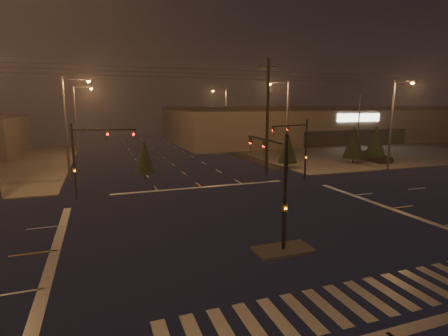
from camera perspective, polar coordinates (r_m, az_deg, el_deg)
The scene contains 22 objects.
ground at distance 21.92m, azimuth 4.47°, elevation -9.43°, with size 140.00×140.00×0.00m, color black.
sidewalk_ne at distance 62.60m, azimuth 18.49°, elevation 3.00°, with size 36.00×36.00×0.12m, color #4E4B45.
median_island at distance 18.57m, azimuth 9.65°, elevation -13.02°, with size 3.00×1.60×0.15m, color #4E4B45.
crosswalk at distance 14.92m, azimuth 19.64°, elevation -19.93°, with size 15.00×2.60×0.01m, color beige.
stop_bar_near at distance 13.69m, azimuth 25.38°, elevation -23.32°, with size 16.00×0.50×0.01m, color beige.
stop_bar_far at distance 31.86m, azimuth -3.64°, elevation -3.14°, with size 16.00×0.50×0.01m, color beige.
parking_lot at distance 64.33m, azimuth 23.10°, elevation 2.87°, with size 50.00×24.00×0.08m, color black.
retail_building at distance 78.13m, azimuth 14.31°, elevation 7.32°, with size 60.20×28.30×7.20m.
signal_mast_median at distance 18.25m, azimuth 8.57°, elevation -1.29°, with size 0.25×4.59×6.00m.
signal_mast_ne at distance 34.28m, azimuth 12.18°, elevation 4.02°, with size 4.84×1.86×6.00m.
signal_mast_nw at distance 29.18m, azimuth -21.48°, elevation 2.49°, with size 4.84×1.86×6.00m.
streetlight_1 at distance 36.94m, azimuth -23.99°, elevation 6.93°, with size 2.77×0.32×10.00m.
streetlight_2 at distance 52.90m, azimuth -22.78°, elevation 7.75°, with size 2.77×0.32×10.00m.
streetlight_3 at distance 40.03m, azimuth 9.91°, elevation 7.84°, with size 2.77×0.32×10.00m.
streetlight_4 at distance 58.26m, azimuth 0.09°, elevation 8.69°, with size 2.77×0.32×10.00m.
streetlight_6 at distance 42.82m, azimuth 26.01°, elevation 7.12°, with size 0.32×2.77×10.00m.
utility_pole_1 at distance 36.75m, azimuth 7.11°, elevation 8.23°, with size 2.20×0.32×12.00m.
conifer_0 at distance 41.37m, azimuth 10.39°, elevation 3.24°, with size 2.25×2.25×4.21m.
conifer_1 at distance 47.19m, azimuth 20.45°, elevation 3.96°, with size 2.62×2.62×4.79m.
conifer_2 at distance 49.42m, azimuth 23.54°, elevation 4.03°, with size 2.64×2.64×4.82m.
conifer_3 at distance 35.49m, azimuth -12.84°, elevation 1.83°, with size 2.10×2.10×3.99m.
car_parked at distance 49.75m, azimuth 23.36°, elevation 1.87°, with size 2.01×5.01×1.71m, color black.
Camera 1 is at (-8.52, -18.81, 7.35)m, focal length 28.00 mm.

